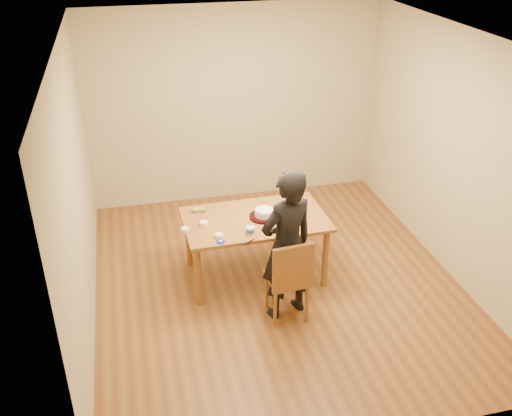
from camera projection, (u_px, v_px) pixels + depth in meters
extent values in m
cube|color=brown|center=(276.00, 282.00, 6.47)|extent=(4.00, 4.50, 0.00)
cube|color=silver|center=(281.00, 39.00, 5.19)|extent=(4.00, 4.50, 0.00)
cube|color=tan|center=(235.00, 106.00, 7.76)|extent=(4.00, 0.00, 2.70)
cube|color=tan|center=(76.00, 194.00, 5.42)|extent=(0.00, 4.50, 2.70)
cube|color=tan|center=(455.00, 156.00, 6.24)|extent=(0.00, 4.50, 2.70)
cube|color=brown|center=(255.00, 220.00, 6.25)|extent=(1.58, 0.96, 0.04)
cube|color=brown|center=(287.00, 279.00, 5.75)|extent=(0.42, 0.42, 0.04)
cylinder|color=#A80B19|center=(264.00, 216.00, 6.25)|extent=(0.32, 0.32, 0.02)
cylinder|color=white|center=(264.00, 213.00, 6.22)|extent=(0.21, 0.21, 0.07)
ellipsoid|color=white|center=(264.00, 209.00, 6.20)|extent=(0.20, 0.20, 0.03)
cylinder|color=white|center=(250.00, 230.00, 5.93)|extent=(0.09, 0.09, 0.08)
cylinder|color=#171F9B|center=(220.00, 242.00, 5.80)|extent=(0.09, 0.09, 0.01)
ellipsoid|color=white|center=(220.00, 241.00, 5.79)|extent=(0.04, 0.04, 0.02)
cylinder|color=white|center=(219.00, 236.00, 5.87)|extent=(0.08, 0.08, 0.04)
cylinder|color=white|center=(204.00, 224.00, 6.09)|extent=(0.09, 0.09, 0.04)
cylinder|color=white|center=(185.00, 230.00, 5.98)|extent=(0.08, 0.08, 0.04)
cube|color=#D03170|center=(199.00, 211.00, 6.36)|extent=(0.13, 0.08, 0.02)
cube|color=#329B1C|center=(199.00, 209.00, 6.36)|extent=(0.14, 0.08, 0.02)
cube|color=black|center=(249.00, 242.00, 5.79)|extent=(0.13, 0.09, 0.01)
imported|color=black|center=(287.00, 246.00, 5.62)|extent=(0.69, 0.55, 1.63)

